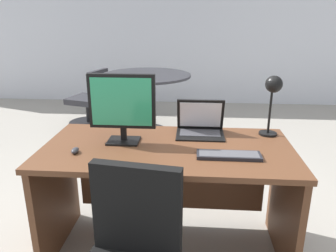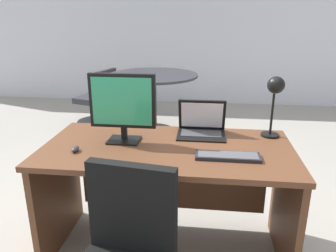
{
  "view_description": "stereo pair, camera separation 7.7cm",
  "coord_description": "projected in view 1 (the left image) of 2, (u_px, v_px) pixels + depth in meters",
  "views": [
    {
      "loc": [
        0.15,
        -1.88,
        1.53
      ],
      "look_at": [
        0.0,
        0.04,
        0.88
      ],
      "focal_mm": 35.15,
      "sensor_mm": 36.0,
      "label": 1
    },
    {
      "loc": [
        0.23,
        -1.87,
        1.53
      ],
      "look_at": [
        0.0,
        0.04,
        0.88
      ],
      "focal_mm": 35.15,
      "sensor_mm": 36.0,
      "label": 2
    }
  ],
  "objects": [
    {
      "name": "ground",
      "position": [
        178.0,
        158.0,
        3.69
      ],
      "size": [
        12.0,
        12.0,
        0.0
      ],
      "primitive_type": "plane",
      "color": "gray"
    },
    {
      "name": "back_wall",
      "position": [
        186.0,
        23.0,
        5.69
      ],
      "size": [
        10.0,
        0.1,
        2.8
      ],
      "primitive_type": "cube",
      "color": "silver",
      "rests_on": "ground"
    },
    {
      "name": "desk",
      "position": [
        168.0,
        176.0,
        2.15
      ],
      "size": [
        1.54,
        0.77,
        0.76
      ],
      "color": "#56331E",
      "rests_on": "ground"
    },
    {
      "name": "monitor",
      "position": [
        122.0,
        104.0,
        2.03
      ],
      "size": [
        0.42,
        0.16,
        0.44
      ],
      "color": "black",
      "rests_on": "desk"
    },
    {
      "name": "laptop",
      "position": [
        200.0,
        123.0,
        2.25
      ],
      "size": [
        0.32,
        0.25,
        0.24
      ],
      "color": "black",
      "rests_on": "desk"
    },
    {
      "name": "keyboard",
      "position": [
        229.0,
        155.0,
        1.88
      ],
      "size": [
        0.37,
        0.12,
        0.02
      ],
      "color": "black",
      "rests_on": "desk"
    },
    {
      "name": "mouse",
      "position": [
        75.0,
        150.0,
        1.93
      ],
      "size": [
        0.04,
        0.07,
        0.03
      ],
      "color": "#2D2D33",
      "rests_on": "desk"
    },
    {
      "name": "desk_lamp",
      "position": [
        273.0,
        92.0,
        2.12
      ],
      "size": [
        0.12,
        0.14,
        0.41
      ],
      "color": "black",
      "rests_on": "desk"
    },
    {
      "name": "meeting_table",
      "position": [
        146.0,
        89.0,
        4.33
      ],
      "size": [
        1.17,
        1.17,
        0.8
      ],
      "color": "black",
      "rests_on": "ground"
    },
    {
      "name": "meeting_chair_near",
      "position": [
        90.0,
        103.0,
        4.73
      ],
      "size": [
        0.59,
        0.57,
        0.81
      ],
      "color": "black",
      "rests_on": "ground"
    }
  ]
}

